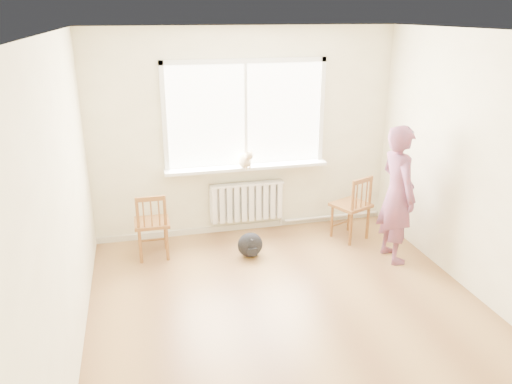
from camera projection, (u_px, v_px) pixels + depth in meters
floor at (295, 319)px, 4.92m from camera, size 4.50×4.50×0.00m
ceiling at (304, 32)px, 3.99m from camera, size 4.50×4.50×0.00m
back_wall at (245, 134)px, 6.51m from camera, size 4.00×0.01×2.70m
window at (245, 110)px, 6.38m from camera, size 2.12×0.05×1.42m
windowsill at (247, 167)px, 6.55m from camera, size 2.15×0.22×0.04m
radiator at (247, 201)px, 6.74m from camera, size 1.00×0.12×0.55m
heating_pipe at (331, 216)px, 7.17m from camera, size 1.40×0.04×0.04m
baseboard at (246, 226)px, 6.94m from camera, size 4.00×0.03×0.08m
chair_left at (152, 226)px, 6.01m from camera, size 0.42×0.40×0.84m
chair_right at (354, 208)px, 6.51m from camera, size 0.57×0.56×0.88m
person at (397, 194)px, 5.86m from camera, size 0.41×0.62×1.66m
cat at (245, 160)px, 6.42m from camera, size 0.24×0.38×0.26m
backpack at (250, 245)px, 6.13m from camera, size 0.36×0.30×0.31m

